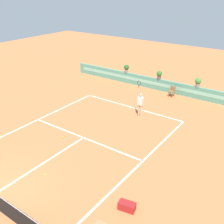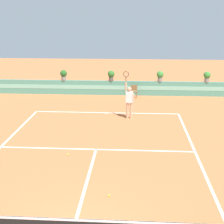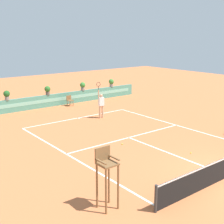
% 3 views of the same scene
% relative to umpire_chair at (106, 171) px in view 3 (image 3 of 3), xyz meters
% --- Properties ---
extents(ground_plane, '(60.00, 60.00, 0.00)m').
position_rel_umpire_chair_xyz_m(ground_plane, '(5.50, 4.74, -1.34)').
color(ground_plane, '#C66B3D').
extents(court_lines, '(8.32, 11.94, 0.01)m').
position_rel_umpire_chair_xyz_m(court_lines, '(5.50, 5.45, -1.34)').
color(court_lines, white).
rests_on(court_lines, ground).
extents(back_wall_barrier, '(18.00, 0.21, 1.00)m').
position_rel_umpire_chair_xyz_m(back_wall_barrier, '(5.50, 15.12, -0.84)').
color(back_wall_barrier, '#4C8E7A').
rests_on(back_wall_barrier, ground).
extents(umpire_chair, '(0.60, 0.60, 2.14)m').
position_rel_umpire_chair_xyz_m(umpire_chair, '(0.00, 0.00, 0.00)').
color(umpire_chair, brown).
rests_on(umpire_chair, ground).
extents(ball_kid_chair, '(0.44, 0.44, 0.85)m').
position_rel_umpire_chair_xyz_m(ball_kid_chair, '(7.06, 14.39, -0.86)').
color(ball_kid_chair, brown).
rests_on(ball_kid_chair, ground).
extents(tennis_player, '(0.61, 0.28, 2.58)m').
position_rel_umpire_chair_xyz_m(tennis_player, '(6.81, 9.61, -0.29)').
color(tennis_player, tan).
rests_on(tennis_player, ground).
extents(tennis_ball_near_baseline, '(0.07, 0.07, 0.07)m').
position_rel_umpire_chair_xyz_m(tennis_ball_near_baseline, '(4.44, 4.46, -1.31)').
color(tennis_ball_near_baseline, '#CCE033').
rests_on(tennis_ball_near_baseline, ground).
extents(tennis_ball_mid_court, '(0.07, 0.07, 0.07)m').
position_rel_umpire_chair_xyz_m(tennis_ball_mid_court, '(6.32, 1.37, -1.31)').
color(tennis_ball_mid_court, '#CCE033').
rests_on(tennis_ball_mid_court, ground).
extents(potted_plant_centre, '(0.48, 0.48, 0.72)m').
position_rel_umpire_chair_xyz_m(potted_plant_centre, '(5.46, 15.13, 0.07)').
color(potted_plant_centre, '#514C47').
rests_on(potted_plant_centre, back_wall_barrier).
extents(potted_plant_left, '(0.48, 0.48, 0.72)m').
position_rel_umpire_chair_xyz_m(potted_plant_left, '(2.12, 15.13, 0.07)').
color(potted_plant_left, gray).
rests_on(potted_plant_left, back_wall_barrier).
extents(potted_plant_far_right, '(0.48, 0.48, 0.72)m').
position_rel_umpire_chair_xyz_m(potted_plant_far_right, '(12.02, 15.13, 0.07)').
color(potted_plant_far_right, gray).
rests_on(potted_plant_far_right, back_wall_barrier).
extents(potted_plant_right, '(0.48, 0.48, 0.72)m').
position_rel_umpire_chair_xyz_m(potted_plant_right, '(8.84, 15.13, 0.07)').
color(potted_plant_right, gray).
rests_on(potted_plant_right, back_wall_barrier).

